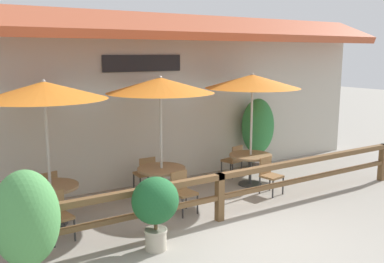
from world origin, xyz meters
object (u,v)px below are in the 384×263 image
Objects in this scene: chair_middle_streetside at (182,190)px; dining_table_far at (250,160)px; chair_middle_wallside at (145,172)px; chair_far_wallside at (234,159)px; chair_near_streetside at (57,214)px; chair_far_streetside at (269,174)px; dining_table_middle at (162,175)px; patio_umbrella_near at (44,91)px; potted_plant_entrance_palm at (258,129)px; chair_near_wallside at (46,189)px; potted_plant_tall_tropical at (26,221)px; patio_umbrella_far at (252,82)px; patio_umbrella_middle at (160,85)px; dining_table_near at (51,193)px; potted_plant_broad_leaf at (155,204)px.

dining_table_far is (2.40, 0.75, 0.14)m from chair_middle_streetside.
chair_far_wallside is (2.53, -0.09, 0.00)m from chair_middle_wallside.
chair_near_streetside and chair_far_streetside have the same top height.
chair_middle_wallside is 2.90m from chair_far_streetside.
patio_umbrella_near is at bearing -179.85° from dining_table_middle.
patio_umbrella_near is at bearing -170.87° from potted_plant_entrance_palm.
potted_plant_tall_tropical is (-0.91, -2.84, 0.49)m from chair_near_wallside.
chair_middle_streetside is (2.53, -0.04, 0.00)m from chair_near_streetside.
dining_table_middle is 0.63× the size of potted_plant_tall_tropical.
patio_umbrella_far is at bearing 75.11° from chair_far_streetside.
dining_table_middle is at bearing -90.00° from patio_umbrella_middle.
chair_near_streetside is at bearing 169.27° from chair_far_streetside.
patio_umbrella_near is 5.28m from chair_far_streetside.
chair_middle_wallside is 0.43× the size of potted_plant_entrance_palm.
chair_far_streetside reaches higher than dining_table_middle.
patio_umbrella_far is at bearing 180.00° from dining_table_far.
potted_plant_entrance_palm is (1.07, 1.00, -1.40)m from patio_umbrella_far.
patio_umbrella_far reaches higher than dining_table_near.
potted_plant_tall_tropical is (-3.20, -2.08, -1.60)m from patio_umbrella_middle.
chair_far_streetside is 3.78m from potted_plant_broad_leaf.
chair_near_streetside is 1.83m from potted_plant_broad_leaf.
potted_plant_entrance_palm is at bearing 14.97° from patio_umbrella_middle.
chair_near_streetside is 2.53m from chair_middle_streetside.
patio_umbrella_far is at bearing -1.36° from dining_table_middle.
patio_umbrella_middle is (2.38, 0.01, 0.00)m from patio_umbrella_near.
chair_far_wallside reaches higher than dining_table_middle.
chair_near_wallside is 0.31× the size of patio_umbrella_middle.
chair_middle_streetside is 1.61m from chair_middle_wallside.
chair_far_streetside is at bearing -19.17° from patio_umbrella_middle.
dining_table_far is 1.57m from potted_plant_entrance_palm.
dining_table_far is (4.84, -0.05, 0.00)m from dining_table_near.
chair_middle_wallside is 2.53m from chair_far_wallside.
potted_plant_entrance_palm is (1.00, 0.23, 0.69)m from chair_far_wallside.
patio_umbrella_far is at bearing 161.36° from chair_middle_wallside.
patio_umbrella_middle is at bearing 149.14° from chair_near_wallside.
chair_near_wallside is at bearing 151.39° from chair_far_streetside.
patio_umbrella_middle is 2.24m from chair_middle_streetside.
chair_far_wallside is at bearing 84.94° from patio_umbrella_far.
patio_umbrella_far is 2.23m from chair_far_wallside.
potted_plant_tall_tropical reaches higher than chair_far_streetside.
dining_table_far is (2.46, -0.06, -1.95)m from patio_umbrella_middle.
chair_far_streetside is at bearing -9.81° from patio_umbrella_near.
chair_near_streetside is at bearing 60.85° from potted_plant_tall_tropical.
potted_plant_tall_tropical reaches higher than chair_middle_streetside.
potted_plant_entrance_palm is (3.53, 0.94, -1.40)m from patio_umbrella_middle.
dining_table_middle is at bearing -165.03° from potted_plant_entrance_palm.
chair_middle_wallside is 4.34m from potted_plant_tall_tropical.
potted_plant_tall_tropical is at bearing -160.33° from dining_table_far.
patio_umbrella_middle is at bearing 33.03° from potted_plant_tall_tropical.
dining_table_near is at bearing 19.47° from chair_middle_wallside.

